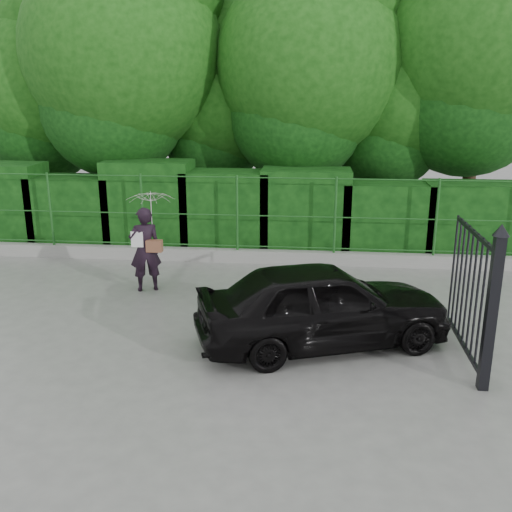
# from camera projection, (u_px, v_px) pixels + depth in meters

# --- Properties ---
(ground) EXTENTS (80.00, 80.00, 0.00)m
(ground) POSITION_uv_depth(u_px,v_px,m) (179.00, 339.00, 9.54)
(ground) COLOR gray
(kerb) EXTENTS (14.00, 0.25, 0.30)m
(kerb) POSITION_uv_depth(u_px,v_px,m) (221.00, 255.00, 13.80)
(kerb) COLOR #9E9E99
(kerb) RESTS_ON ground
(fence) EXTENTS (14.13, 0.06, 1.80)m
(fence) POSITION_uv_depth(u_px,v_px,m) (230.00, 213.00, 13.48)
(fence) COLOR #1F591F
(fence) RESTS_ON kerb
(hedge) EXTENTS (14.20, 1.20, 2.29)m
(hedge) POSITION_uv_depth(u_px,v_px,m) (220.00, 211.00, 14.52)
(hedge) COLOR black
(hedge) RESTS_ON ground
(trees) EXTENTS (17.10, 6.15, 8.08)m
(trees) POSITION_uv_depth(u_px,v_px,m) (279.00, 66.00, 15.52)
(trees) COLOR black
(trees) RESTS_ON ground
(gate) EXTENTS (0.22, 2.33, 2.36)m
(gate) POSITION_uv_depth(u_px,v_px,m) (482.00, 297.00, 8.07)
(gate) COLOR black
(gate) RESTS_ON ground
(woman) EXTENTS (1.00, 0.97, 2.07)m
(woman) POSITION_uv_depth(u_px,v_px,m) (149.00, 226.00, 11.51)
(woman) COLOR black
(woman) RESTS_ON ground
(car) EXTENTS (4.38, 2.89, 1.39)m
(car) POSITION_uv_depth(u_px,v_px,m) (323.00, 304.00, 9.16)
(car) COLOR black
(car) RESTS_ON ground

